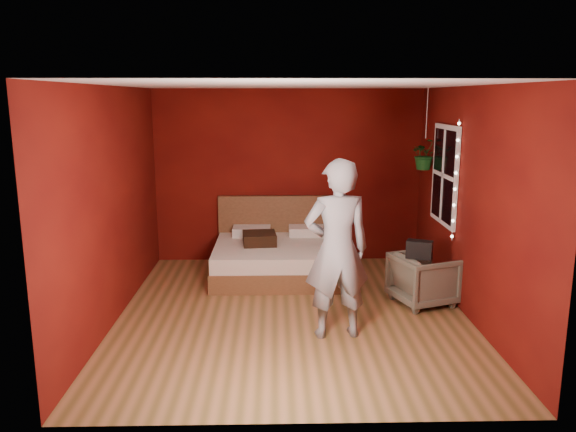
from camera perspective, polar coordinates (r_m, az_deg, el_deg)
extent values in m
plane|color=#95623B|center=(6.64, 0.48, -9.89)|extent=(4.50, 4.50, 0.00)
cube|color=#68130A|center=(8.50, 0.01, 4.05)|extent=(4.00, 0.02, 2.60)
cube|color=#68130A|center=(4.08, 1.53, -4.77)|extent=(4.00, 0.02, 2.60)
cube|color=#68130A|center=(6.52, -17.44, 1.06)|extent=(0.02, 4.50, 2.60)
cube|color=#68130A|center=(6.65, 18.10, 1.21)|extent=(0.02, 4.50, 2.60)
cube|color=white|center=(6.16, 0.52, 13.25)|extent=(4.00, 4.50, 0.02)
cube|color=white|center=(7.45, 15.64, 4.03)|extent=(0.04, 0.97, 1.27)
cube|color=black|center=(7.44, 15.53, 4.03)|extent=(0.02, 0.85, 1.15)
cube|color=white|center=(7.44, 15.49, 4.03)|extent=(0.03, 0.05, 1.15)
cube|color=white|center=(7.44, 15.49, 4.03)|extent=(0.03, 0.85, 0.05)
cylinder|color=silver|center=(6.94, 16.64, 3.42)|extent=(0.01, 0.01, 1.45)
sphere|color=#FFF2CC|center=(7.07, 16.32, -2.00)|extent=(0.04, 0.04, 0.04)
sphere|color=#FFF2CC|center=(7.03, 16.41, -0.47)|extent=(0.04, 0.04, 0.04)
sphere|color=#FFF2CC|center=(6.99, 16.50, 1.07)|extent=(0.04, 0.04, 0.04)
sphere|color=#FFF2CC|center=(6.96, 16.60, 2.63)|extent=(0.04, 0.04, 0.04)
sphere|color=#FFF2CC|center=(6.93, 16.69, 4.21)|extent=(0.04, 0.04, 0.04)
sphere|color=#FFF2CC|center=(6.91, 16.79, 5.79)|extent=(0.04, 0.04, 0.04)
sphere|color=#FFF2CC|center=(6.89, 16.89, 7.38)|extent=(0.04, 0.04, 0.04)
sphere|color=#FFF2CC|center=(6.88, 16.98, 8.98)|extent=(0.04, 0.04, 0.04)
cube|color=brown|center=(7.93, -0.80, -5.22)|extent=(1.85, 1.57, 0.26)
cube|color=beige|center=(7.86, -0.81, -3.61)|extent=(1.81, 1.54, 0.20)
cube|color=brown|center=(8.55, -0.86, -1.30)|extent=(1.85, 0.07, 1.02)
cube|color=silver|center=(8.34, -3.71, -1.54)|extent=(0.55, 0.35, 0.13)
cube|color=silver|center=(8.34, 2.01, -1.51)|extent=(0.55, 0.35, 0.13)
imported|color=gray|center=(5.79, 4.98, -3.41)|extent=(0.74, 0.54, 1.88)
imported|color=#6B6555|center=(7.05, 13.60, -6.25)|extent=(0.87, 0.86, 0.62)
cube|color=black|center=(6.76, 13.20, -3.33)|extent=(0.33, 0.25, 0.21)
cube|color=black|center=(7.84, -2.92, -2.29)|extent=(0.49, 0.49, 0.16)
cylinder|color=silver|center=(7.94, 13.93, 10.10)|extent=(0.01, 0.01, 0.68)
imported|color=#17531D|center=(7.98, 13.73, 6.12)|extent=(0.43, 0.39, 0.43)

